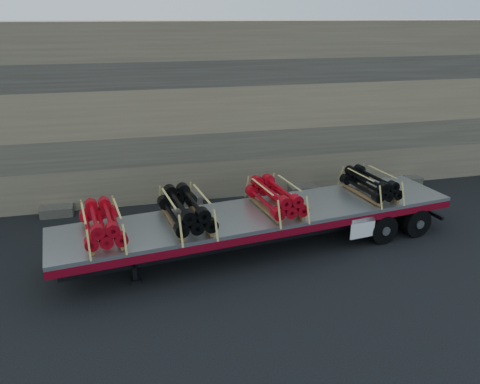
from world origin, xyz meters
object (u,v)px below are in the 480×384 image
(trailer, at_px, (262,230))
(bundle_midfront, at_px, (186,210))
(bundle_front, at_px, (102,224))
(bundle_rear, at_px, (370,184))
(bundle_midrear, at_px, (276,198))

(trailer, xyz_separation_m, bundle_midfront, (-2.48, -0.35, 1.09))
(trailer, bearing_deg, bundle_front, 180.00)
(trailer, relative_size, bundle_midfront, 5.36)
(bundle_rear, bearing_deg, bundle_midrear, 180.00)
(trailer, relative_size, bundle_front, 5.91)
(trailer, xyz_separation_m, bundle_midrear, (0.46, 0.07, 1.07))
(trailer, bearing_deg, bundle_midfront, 180.00)
(bundle_front, bearing_deg, bundle_rear, -0.00)
(bundle_rear, bearing_deg, bundle_midfront, 180.00)
(bundle_midrear, distance_m, bundle_rear, 3.65)
(bundle_front, relative_size, bundle_midfront, 0.91)
(trailer, height_order, bundle_front, bundle_front)
(bundle_midfront, bearing_deg, trailer, -0.00)
(trailer, bearing_deg, bundle_midrear, 0.00)
(trailer, distance_m, bundle_midfront, 2.74)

